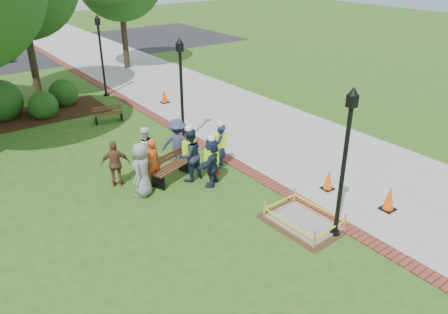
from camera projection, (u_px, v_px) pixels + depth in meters
ground at (234, 203)px, 13.73m from camera, size 100.00×100.00×0.00m
sidewalk at (194, 96)px, 23.67m from camera, size 6.00×60.00×0.02m
brick_edging at (140, 108)px, 21.92m from camera, size 0.50×60.00×0.03m
mulch_bed at (30, 116)px, 20.80m from camera, size 7.00×3.00×0.05m
parking_lot at (17, 54)px, 33.30m from camera, size 36.00×12.00×0.01m
wet_concrete_pad at (304, 216)px, 12.61m from camera, size 1.79×2.37×0.55m
bench_near at (172, 172)px, 14.99m from camera, size 1.73×1.04×0.89m
bench_far at (109, 117)px, 20.09m from camera, size 1.39×0.70×0.72m
cone_front at (389, 199)px, 13.19m from camera, size 0.42×0.42×0.83m
cone_back at (328, 180)px, 14.35m from camera, size 0.37×0.37×0.74m
cone_far at (164, 96)px, 22.52m from camera, size 0.40×0.40×0.79m
toolbox at (214, 172)px, 15.39m from camera, size 0.47×0.34×0.21m
lamp_near at (345, 154)px, 11.17m from camera, size 0.28×0.28×4.26m
lamp_mid at (181, 84)px, 16.96m from camera, size 0.28×0.28×4.26m
lamp_far at (101, 50)px, 22.76m from camera, size 0.28×0.28×4.26m
shrub_b at (4, 118)px, 20.60m from camera, size 1.99×1.99×1.99m
shrub_c at (45, 117)px, 20.73m from camera, size 1.35×1.35×1.35m
shrub_d at (65, 105)px, 22.37m from camera, size 1.45×1.45×1.45m
shrub_e at (14, 113)px, 21.34m from camera, size 0.91×0.91×0.91m
casual_person_a at (142, 170)px, 13.82m from camera, size 0.68×0.66×1.81m
casual_person_b at (152, 162)px, 14.46m from camera, size 0.56×0.39×1.66m
casual_person_c at (145, 149)px, 15.38m from camera, size 0.60×0.46×1.67m
casual_person_d at (116, 164)px, 14.41m from camera, size 0.61×0.53×1.62m
casual_person_e at (178, 143)px, 15.64m from camera, size 0.69×0.68×1.85m
hivis_worker_a at (212, 160)px, 14.45m from camera, size 0.63×0.59×1.81m
hivis_worker_b at (220, 145)px, 15.59m from camera, size 0.62×0.62×1.82m
hivis_worker_c at (190, 153)px, 14.70m from camera, size 0.64×0.46×2.03m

